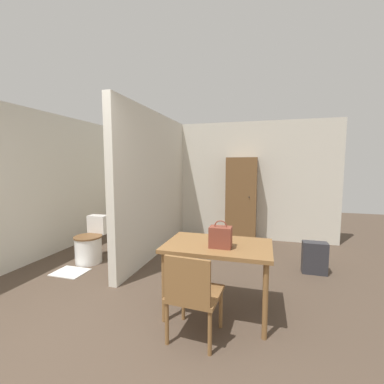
{
  "coord_description": "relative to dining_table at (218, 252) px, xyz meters",
  "views": [
    {
      "loc": [
        1.33,
        -1.55,
        1.59
      ],
      "look_at": [
        0.28,
        2.12,
        1.19
      ],
      "focal_mm": 24.0,
      "sensor_mm": 36.0,
      "label": 1
    }
  ],
  "objects": [
    {
      "name": "ground_plane",
      "position": [
        -0.87,
        -1.06,
        -0.67
      ],
      "size": [
        16.0,
        16.0,
        0.0
      ],
      "primitive_type": "plane",
      "color": "#4C3D30"
    },
    {
      "name": "wall_back",
      "position": [
        -0.87,
        3.02,
        0.58
      ],
      "size": [
        5.59,
        0.12,
        2.5
      ],
      "color": "beige",
      "rests_on": "ground_plane"
    },
    {
      "name": "wall_left",
      "position": [
        -3.23,
        0.95,
        0.58
      ],
      "size": [
        0.12,
        5.02,
        2.5
      ],
      "color": "beige",
      "rests_on": "ground_plane"
    },
    {
      "name": "partition_wall",
      "position": [
        -1.42,
        1.58,
        0.58
      ],
      "size": [
        0.12,
        2.77,
        2.5
      ],
      "color": "beige",
      "rests_on": "ground_plane"
    },
    {
      "name": "dining_table",
      "position": [
        0.0,
        0.0,
        0.0
      ],
      "size": [
        1.11,
        0.72,
        0.76
      ],
      "color": "brown",
      "rests_on": "ground_plane"
    },
    {
      "name": "wooden_chair",
      "position": [
        -0.14,
        -0.5,
        -0.22
      ],
      "size": [
        0.48,
        0.48,
        0.83
      ],
      "rotation": [
        0.0,
        0.0,
        -0.07
      ],
      "color": "brown",
      "rests_on": "ground_plane"
    },
    {
      "name": "toilet",
      "position": [
        -2.29,
        0.9,
        -0.38
      ],
      "size": [
        0.44,
        0.59,
        0.73
      ],
      "color": "white",
      "rests_on": "ground_plane"
    },
    {
      "name": "handbag",
      "position": [
        0.04,
        -0.1,
        0.2
      ],
      "size": [
        0.22,
        0.15,
        0.28
      ],
      "color": "brown",
      "rests_on": "dining_table"
    },
    {
      "name": "wooden_cabinet",
      "position": [
        -0.01,
        2.75,
        0.2
      ],
      "size": [
        0.61,
        0.41,
        1.75
      ],
      "color": "brown",
      "rests_on": "ground_plane"
    },
    {
      "name": "bath_mat",
      "position": [
        -2.29,
        0.42,
        -0.67
      ],
      "size": [
        0.47,
        0.37,
        0.01
      ],
      "color": "silver",
      "rests_on": "ground_plane"
    },
    {
      "name": "space_heater",
      "position": [
        1.19,
        1.4,
        -0.44
      ],
      "size": [
        0.34,
        0.18,
        0.47
      ],
      "color": "#2D2D33",
      "rests_on": "ground_plane"
    }
  ]
}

